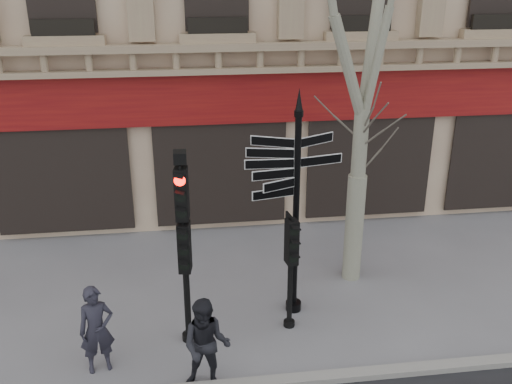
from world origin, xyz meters
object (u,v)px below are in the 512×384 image
traffic_signal_secondary (291,253)px  pedestrian_a (97,330)px  pedestrian_b (206,346)px  fingerpost (297,168)px  traffic_signal_main (183,227)px

traffic_signal_secondary → pedestrian_a: size_ratio=1.41×
traffic_signal_secondary → pedestrian_b: (-1.69, -1.56, -0.77)m
fingerpost → traffic_signal_secondary: size_ratio=1.99×
fingerpost → traffic_signal_main: size_ratio=1.23×
traffic_signal_main → traffic_signal_secondary: (1.98, 0.19, -0.76)m
traffic_signal_main → pedestrian_a: bearing=-149.9°
fingerpost → pedestrian_a: bearing=-162.3°
traffic_signal_secondary → pedestrian_b: bearing=-146.1°
traffic_signal_secondary → fingerpost: bearing=62.0°
fingerpost → traffic_signal_secondary: 1.60m
fingerpost → traffic_signal_main: (-2.17, -0.74, -0.73)m
traffic_signal_secondary → pedestrian_a: 3.73m
pedestrian_a → pedestrian_b: 1.99m
traffic_signal_main → pedestrian_b: size_ratio=2.23×
fingerpost → traffic_signal_main: bearing=-163.7°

